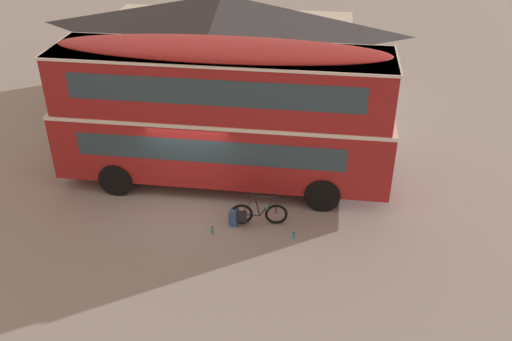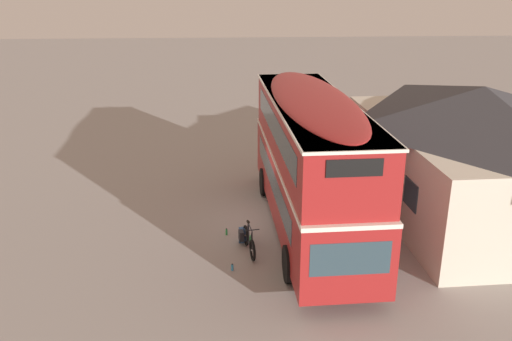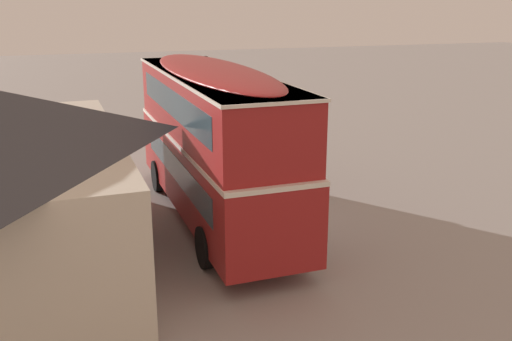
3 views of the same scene
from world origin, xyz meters
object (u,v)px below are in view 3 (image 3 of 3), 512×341
(water_bottle_blue_sports, at_px, (269,182))
(water_bottle_green_metal, at_px, (296,202))
(backpack_on_ground, at_px, (275,194))
(double_decker_bus, at_px, (213,136))
(touring_bicycle, at_px, (265,186))

(water_bottle_blue_sports, relative_size, water_bottle_green_metal, 0.93)
(backpack_on_ground, bearing_deg, double_decker_bus, 109.36)
(double_decker_bus, xyz_separation_m, water_bottle_green_metal, (0.27, -2.85, -2.53))
(double_decker_bus, bearing_deg, water_bottle_blue_sports, -45.70)
(double_decker_bus, height_order, water_bottle_blue_sports, double_decker_bus)
(touring_bicycle, bearing_deg, water_bottle_green_metal, -150.60)
(double_decker_bus, bearing_deg, backpack_on_ground, -70.64)
(water_bottle_blue_sports, xyz_separation_m, water_bottle_green_metal, (-2.37, -0.15, 0.01))
(touring_bicycle, bearing_deg, backpack_on_ground, -170.83)
(touring_bicycle, bearing_deg, water_bottle_blue_sports, -24.50)
(backpack_on_ground, relative_size, water_bottle_blue_sports, 2.39)
(water_bottle_blue_sports, bearing_deg, backpack_on_ground, 167.04)
(backpack_on_ground, bearing_deg, touring_bicycle, 9.17)
(double_decker_bus, relative_size, backpack_on_ground, 20.10)
(touring_bicycle, relative_size, backpack_on_ground, 3.20)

